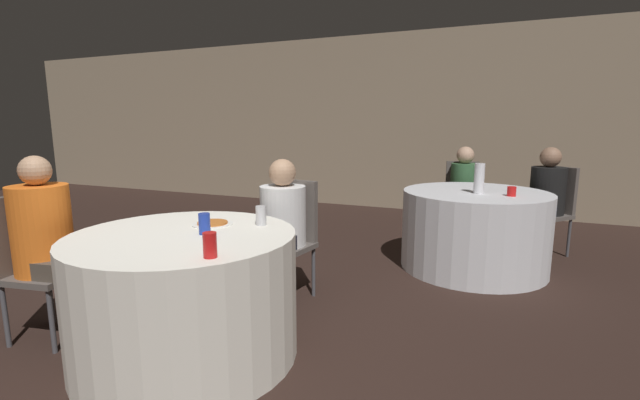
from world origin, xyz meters
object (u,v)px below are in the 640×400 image
chair_near_west (32,255)px  soda_can_blue (204,224)px  table_far (474,230)px  chair_far_north (462,194)px  soda_can_red (210,245)px  table_near (186,295)px  chair_far_northeast (552,203)px  chair_near_north (291,229)px  person_black_shirt (542,201)px  person_green_jacket (464,196)px  bottle_far (479,178)px  person_white_shirt (278,231)px  person_orange_shirt (53,249)px  pizza_plate_near (213,223)px  soda_can_silver (261,216)px

chair_near_west → soda_can_blue: chair_near_west is taller
table_far → soda_can_blue: 2.71m
chair_far_north → soda_can_red: 3.83m
table_near → chair_far_northeast: bearing=54.8°
chair_far_north → soda_can_blue: bearing=60.3°
chair_near_west → chair_far_north: (2.34, 3.61, 0.00)m
table_near → chair_near_north: (0.17, 1.06, 0.18)m
chair_near_west → soda_can_red: 1.51m
person_black_shirt → person_green_jacket: (-0.79, 0.21, -0.03)m
person_green_jacket → bottle_far: person_green_jacket is taller
chair_near_west → person_green_jacket: 4.18m
table_near → soda_can_blue: (0.13, 0.04, 0.44)m
chair_far_north → soda_can_red: chair_far_north is taller
person_white_shirt → chair_near_north: bearing=-90.0°
person_orange_shirt → chair_near_north: bearing=128.6°
table_near → chair_near_west: bearing=-169.6°
table_near → person_white_shirt: size_ratio=1.17×
person_green_jacket → pizza_plate_near: 3.27m
pizza_plate_near → bottle_far: bearing=52.9°
person_white_shirt → bottle_far: (1.37, 1.33, 0.32)m
table_far → pizza_plate_near: bearing=-125.2°
person_black_shirt → person_green_jacket: person_black_shirt is taller
table_near → chair_near_west: 1.09m
chair_near_west → person_white_shirt: size_ratio=0.84×
chair_near_west → person_black_shirt: (3.17, 3.23, 0.03)m
chair_near_west → person_orange_shirt: (0.16, 0.03, 0.05)m
pizza_plate_near → bottle_far: 2.47m
soda_can_silver → bottle_far: size_ratio=0.44×
table_far → person_white_shirt: bearing=-133.0°
person_white_shirt → person_black_shirt: bearing=-123.8°
table_near → person_black_shirt: person_black_shirt is taller
person_white_shirt → pizza_plate_near: bearing=88.3°
person_white_shirt → chair_far_north: bearing=-105.5°
table_far → chair_far_northeast: 1.11m
soda_can_silver → pizza_plate_near: bearing=-159.7°
soda_can_silver → soda_can_blue: bearing=-120.0°
bottle_far → person_white_shirt: bearing=-135.9°
person_white_shirt → table_far: bearing=-124.1°
person_orange_shirt → pizza_plate_near: 1.02m
chair_near_north → person_green_jacket: bearing=-108.9°
person_black_shirt → soda_can_silver: (-1.80, -2.67, 0.23)m
person_orange_shirt → bottle_far: bearing=124.3°
chair_near_north → soda_can_red: bearing=109.7°
table_near → person_black_shirt: bearing=55.1°
table_far → pizza_plate_near: size_ratio=5.31×
table_near → person_black_shirt: size_ratio=1.14×
person_white_shirt → pizza_plate_near: size_ratio=4.38×
table_far → chair_near_west: 3.60m
chair_far_north → pizza_plate_near: (-1.27, -3.16, 0.21)m
chair_near_west → soda_can_blue: (1.18, 0.24, 0.26)m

